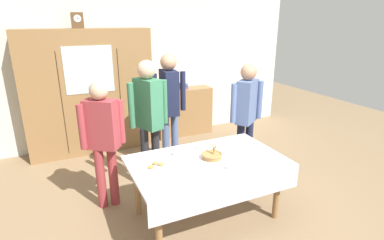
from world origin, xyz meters
TOP-DOWN VIEW (x-y plane):
  - ground_plane at (0.00, 0.00)m, footprint 12.00×12.00m
  - back_wall at (0.00, 2.65)m, footprint 6.40×0.10m
  - dining_table at (0.00, -0.24)m, footprint 1.71×1.04m
  - wall_cabinet at (-0.90, 2.35)m, footprint 2.08×0.46m
  - mantel_clock at (-0.97, 2.35)m, footprint 0.18×0.11m
  - bookshelf_low at (0.85, 2.41)m, footprint 1.11×0.35m
  - book_stack at (0.85, 2.40)m, footprint 0.17×0.20m
  - tea_cup_far_left at (0.11, -0.51)m, footprint 0.13×0.13m
  - tea_cup_near_left at (-0.27, 0.05)m, footprint 0.13×0.13m
  - tea_cup_center at (0.05, 0.10)m, footprint 0.13×0.13m
  - bread_basket at (0.07, -0.19)m, footprint 0.24×0.24m
  - pastry_plate at (-0.58, -0.14)m, footprint 0.28×0.28m
  - spoon_mid_left at (-0.31, -0.41)m, footprint 0.12×0.02m
  - spoon_near_right at (-0.50, -0.48)m, footprint 0.12×0.02m
  - person_behind_table_left at (0.99, 0.50)m, footprint 0.52×0.37m
  - person_beside_shelf at (-1.00, 0.51)m, footprint 0.52×0.37m
  - person_by_cabinet at (-0.37, 0.73)m, footprint 0.52×0.41m
  - person_near_right_end at (0.08, 1.17)m, footprint 0.52×0.37m

SIDE VIEW (x-z plane):
  - ground_plane at x=0.00m, z-range 0.00..0.00m
  - bookshelf_low at x=0.85m, z-range 0.00..0.93m
  - dining_table at x=0.00m, z-range 0.27..1.00m
  - spoon_mid_left at x=-0.31m, z-range 0.73..0.73m
  - spoon_near_right at x=-0.50m, z-range 0.73..0.73m
  - pastry_plate at x=-0.58m, z-range 0.71..0.76m
  - tea_cup_far_left at x=0.11m, z-range 0.72..0.79m
  - tea_cup_near_left at x=-0.27m, z-range 0.72..0.79m
  - tea_cup_center at x=0.05m, z-range 0.72..0.79m
  - bread_basket at x=0.07m, z-range 0.68..0.84m
  - person_beside_shelf at x=-1.00m, z-range 0.17..1.74m
  - book_stack at x=0.85m, z-range 0.93..1.04m
  - person_behind_table_left at x=0.99m, z-range 0.18..1.83m
  - wall_cabinet at x=-0.90m, z-range 0.00..2.08m
  - person_by_cabinet at x=-0.37m, z-range 0.20..1.94m
  - person_near_right_end at x=0.08m, z-range 0.20..1.96m
  - back_wall at x=0.00m, z-range 0.00..2.70m
  - mantel_clock at x=-0.97m, z-range 2.08..2.32m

